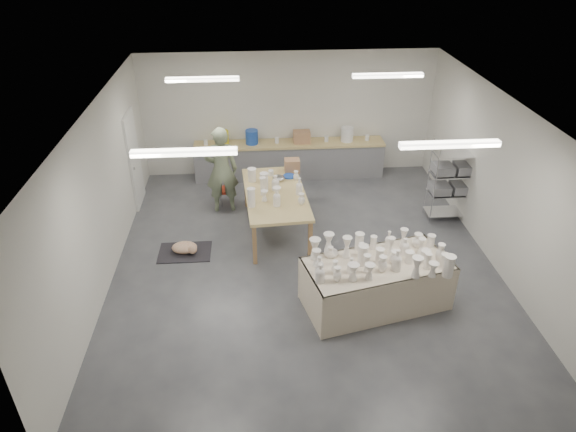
{
  "coord_description": "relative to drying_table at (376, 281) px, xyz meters",
  "views": [
    {
      "loc": [
        -0.9,
        -7.86,
        5.65
      ],
      "look_at": [
        -0.31,
        -0.06,
        1.05
      ],
      "focal_mm": 32.0,
      "sensor_mm": 36.0,
      "label": 1
    }
  ],
  "objects": [
    {
      "name": "rug",
      "position": [
        -3.32,
        1.75,
        -0.45
      ],
      "size": [
        1.0,
        0.7,
        0.02
      ],
      "primitive_type": "cube",
      "color": "black",
      "rests_on": "ground"
    },
    {
      "name": "wire_shelf",
      "position": [
        2.15,
        2.68,
        0.45
      ],
      "size": [
        0.88,
        0.48,
        1.8
      ],
      "color": "silver",
      "rests_on": "ground"
    },
    {
      "name": "work_table",
      "position": [
        -1.51,
        2.5,
        0.43
      ],
      "size": [
        1.32,
        2.43,
        1.26
      ],
      "rotation": [
        0.0,
        0.0,
        0.06
      ],
      "color": "tan",
      "rests_on": "ground"
    },
    {
      "name": "drying_table",
      "position": [
        0.0,
        0.0,
        0.0
      ],
      "size": [
        2.53,
        1.64,
        1.2
      ],
      "rotation": [
        0.0,
        0.0,
        0.23
      ],
      "color": "olive",
      "rests_on": "ground"
    },
    {
      "name": "potter",
      "position": [
        -2.62,
        3.4,
        0.5
      ],
      "size": [
        0.74,
        0.52,
        1.92
      ],
      "primitive_type": "imported",
      "rotation": [
        0.0,
        0.0,
        3.23
      ],
      "color": "gray",
      "rests_on": "ground"
    },
    {
      "name": "red_stool",
      "position": [
        -2.62,
        3.67,
        -0.14
      ],
      "size": [
        0.45,
        0.45,
        0.36
      ],
      "rotation": [
        0.0,
        0.0,
        0.19
      ],
      "color": "#AA2B18",
      "rests_on": "ground"
    },
    {
      "name": "back_counter",
      "position": [
        -1.06,
        4.96,
        0.02
      ],
      "size": [
        4.6,
        0.6,
        1.24
      ],
      "color": "tan",
      "rests_on": "ground"
    },
    {
      "name": "room",
      "position": [
        -1.15,
        1.36,
        1.59
      ],
      "size": [
        8.0,
        8.02,
        3.0
      ],
      "color": "#424449",
      "rests_on": "ground"
    },
    {
      "name": "cat",
      "position": [
        -3.3,
        1.73,
        -0.34
      ],
      "size": [
        0.56,
        0.46,
        0.21
      ],
      "rotation": [
        0.0,
        0.0,
        -0.28
      ],
      "color": "white",
      "rests_on": "rug"
    }
  ]
}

